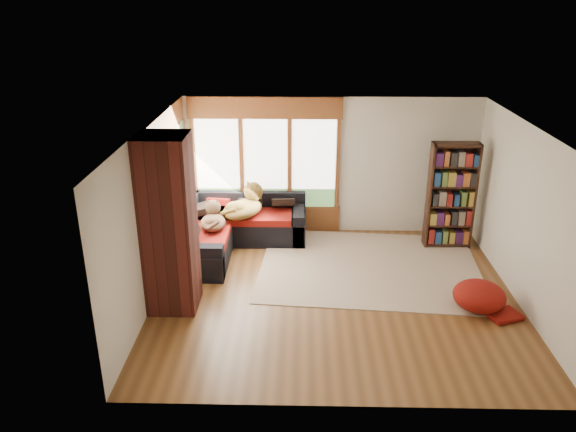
% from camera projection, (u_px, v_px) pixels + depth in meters
% --- Properties ---
extents(floor, '(5.50, 5.50, 0.00)m').
position_uv_depth(floor, '(335.00, 295.00, 8.68)').
color(floor, brown).
rests_on(floor, ground).
extents(ceiling, '(5.50, 5.50, 0.00)m').
position_uv_depth(ceiling, '(341.00, 130.00, 7.70)').
color(ceiling, white).
extents(wall_back, '(5.50, 0.04, 2.60)m').
position_uv_depth(wall_back, '(330.00, 166.00, 10.50)').
color(wall_back, silver).
rests_on(wall_back, ground).
extents(wall_front, '(5.50, 0.04, 2.60)m').
position_uv_depth(wall_front, '(351.00, 308.00, 5.87)').
color(wall_front, silver).
rests_on(wall_front, ground).
extents(wall_left, '(0.04, 5.00, 2.60)m').
position_uv_depth(wall_left, '(150.00, 215.00, 8.25)').
color(wall_left, silver).
rests_on(wall_left, ground).
extents(wall_right, '(0.04, 5.00, 2.60)m').
position_uv_depth(wall_right, '(527.00, 219.00, 8.13)').
color(wall_right, silver).
rests_on(wall_right, ground).
extents(windows_back, '(2.82, 0.10, 1.90)m').
position_uv_depth(windows_back, '(266.00, 164.00, 10.48)').
color(windows_back, brown).
rests_on(windows_back, wall_back).
extents(windows_left, '(0.10, 2.62, 1.90)m').
position_uv_depth(windows_left, '(170.00, 185.00, 9.34)').
color(windows_left, brown).
rests_on(windows_left, wall_left).
extents(roller_blind, '(0.03, 0.72, 0.90)m').
position_uv_depth(roller_blind, '(180.00, 149.00, 9.96)').
color(roller_blind, '#6D855C').
rests_on(roller_blind, wall_left).
extents(brick_chimney, '(0.70, 0.70, 2.60)m').
position_uv_depth(brick_chimney, '(169.00, 225.00, 7.92)').
color(brick_chimney, '#471914').
rests_on(brick_chimney, ground).
extents(sectional_sofa, '(2.20, 2.20, 0.80)m').
position_uv_depth(sectional_sofa, '(222.00, 231.00, 10.18)').
color(sectional_sofa, black).
rests_on(sectional_sofa, ground).
extents(area_rug, '(3.88, 3.09, 0.01)m').
position_uv_depth(area_rug, '(369.00, 267.00, 9.53)').
color(area_rug, beige).
rests_on(area_rug, ground).
extents(bookshelf, '(0.83, 0.28, 1.94)m').
position_uv_depth(bookshelf, '(451.00, 196.00, 9.97)').
color(bookshelf, '#341A11').
rests_on(bookshelf, ground).
extents(pouf, '(1.01, 1.01, 0.41)m').
position_uv_depth(pouf, '(479.00, 295.00, 8.23)').
color(pouf, maroon).
rests_on(pouf, area_rug).
extents(dog_tan, '(0.96, 1.03, 0.50)m').
position_uv_depth(dog_tan, '(245.00, 204.00, 10.13)').
color(dog_tan, brown).
rests_on(dog_tan, sectional_sofa).
extents(dog_brindle, '(0.49, 0.73, 0.38)m').
position_uv_depth(dog_brindle, '(213.00, 218.00, 9.66)').
color(dog_brindle, '#3D281C').
rests_on(dog_brindle, sectional_sofa).
extents(throw_pillows, '(1.98, 1.68, 0.45)m').
position_uv_depth(throw_pillows, '(225.00, 205.00, 10.14)').
color(throw_pillows, black).
rests_on(throw_pillows, sectional_sofa).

